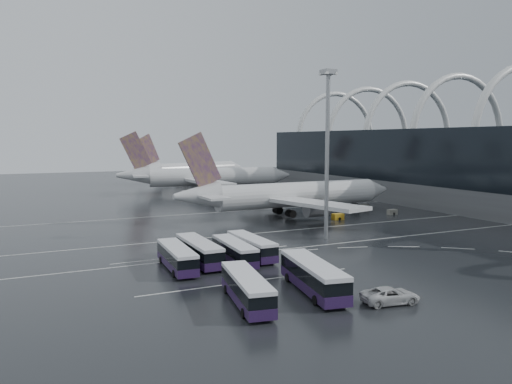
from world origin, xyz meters
name	(u,v)px	position (x,y,z in m)	size (l,w,h in m)	color
ground	(338,241)	(0.00, 0.00, 0.00)	(420.00, 420.00, 0.00)	black
terminal	(492,164)	(61.56, 19.84, 10.87)	(42.00, 160.00, 34.90)	#545659
lane_marking_near	(345,243)	(0.00, -2.00, 0.01)	(120.00, 0.25, 0.01)	silver
lane_marking_mid	(302,229)	(0.00, 12.00, 0.01)	(120.00, 0.25, 0.01)	silver
lane_marking_far	(243,211)	(0.00, 40.00, 0.01)	(120.00, 0.25, 0.01)	silver
bus_bay_line_south	(250,281)	(-24.00, -16.00, 0.01)	(28.00, 0.25, 0.01)	silver
bus_bay_line_north	(205,254)	(-24.00, 0.00, 0.01)	(28.00, 0.25, 0.01)	silver
airliner_main	(288,196)	(5.62, 27.55, 4.71)	(55.38, 48.66, 18.79)	silver
airliner_gate_b	(204,177)	(5.65, 83.78, 4.98)	(57.22, 50.86, 19.89)	silver
airliner_gate_c	(191,170)	(15.41, 126.88, 4.87)	(53.06, 48.36, 19.47)	silver
bus_row_near_a	(177,257)	(-30.30, -6.43, 1.68)	(3.45, 12.52, 3.05)	#2A133B
bus_row_near_b	(199,251)	(-26.56, -4.57, 1.75)	(3.20, 12.99, 3.19)	#2A133B
bus_row_near_c	(234,251)	(-21.91, -6.29, 1.63)	(3.33, 12.16, 2.96)	#2A133B
bus_row_near_d	(251,246)	(-18.46, -4.53, 1.65)	(2.97, 12.23, 3.01)	#2A133B
bus_row_far_a	(247,288)	(-27.77, -23.36, 1.70)	(4.98, 12.89, 3.10)	#2A133B
bus_row_far_c	(313,276)	(-19.25, -22.85, 1.89)	(5.59, 14.32, 3.44)	#2A133B
van_curve_a	(390,295)	(-14.06, -29.81, 0.87)	(2.89, 6.26, 1.74)	silver
floodlight_mast	(327,134)	(-0.94, 2.22, 18.22)	(2.22, 2.22, 28.97)	gray
gse_cart_belly_b	(364,207)	(28.15, 29.40, 0.65)	(2.39, 1.41, 1.30)	slate
gse_cart_belly_c	(338,217)	(12.95, 18.59, 0.67)	(2.45, 1.45, 1.34)	gold
gse_cart_belly_d	(392,212)	(28.64, 19.44, 0.59)	(2.17, 1.28, 1.18)	slate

